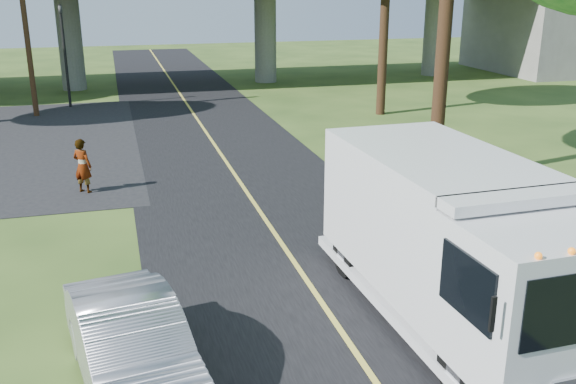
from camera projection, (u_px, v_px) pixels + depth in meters
name	position (u px, v px, depth m)	size (l,w,h in m)	color
ground	(356.00, 355.00, 11.42)	(120.00, 120.00, 0.00)	#2C4518
road	(244.00, 188.00, 20.57)	(7.00, 90.00, 0.02)	black
lane_line	(243.00, 187.00, 20.57)	(0.12, 90.00, 0.01)	gold
overpass	(170.00, 11.00, 39.29)	(54.00, 10.00, 7.30)	slate
traffic_signal	(64.00, 45.00, 32.72)	(0.18, 0.22, 5.20)	black
utility_pole	(25.00, 20.00, 30.07)	(1.60, 0.26, 9.00)	#472D19
step_van	(455.00, 238.00, 12.07)	(2.99, 7.64, 3.17)	silver
silver_sedan	(133.00, 349.00, 10.22)	(1.57, 4.51, 1.49)	gray
pedestrian	(83.00, 166.00, 19.88)	(0.63, 0.41, 1.73)	gray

